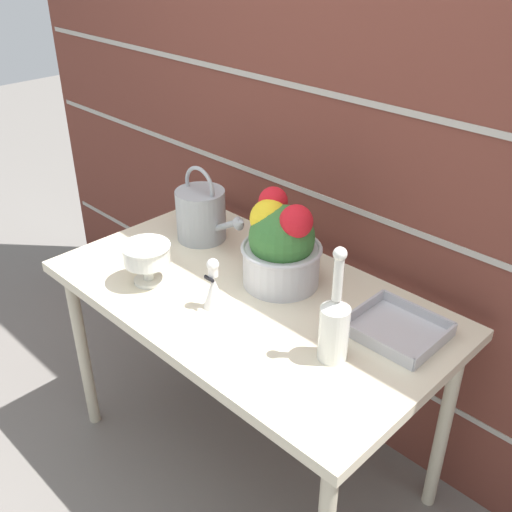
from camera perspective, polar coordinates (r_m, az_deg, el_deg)
The scene contains 9 objects.
ground_plane at distance 2.38m, azimuth -0.65°, elevation -18.59°, with size 12.00×12.00×0.00m, color slate.
brick_wall at distance 2.04m, azimuth 8.46°, elevation 10.09°, with size 3.60×0.08×2.20m.
patio_table at distance 1.93m, azimuth -0.76°, elevation -5.28°, with size 1.28×0.73×0.74m.
watering_can at distance 2.16m, azimuth -5.21°, elevation 4.04°, with size 0.32×0.18×0.28m.
crystal_pedestal_bowl at distance 1.92m, azimuth -10.38°, elevation 0.01°, with size 0.16×0.16×0.14m.
flower_planter at distance 1.87m, azimuth 2.38°, elevation 1.11°, with size 0.26×0.26×0.30m.
glass_decanter at distance 1.58m, azimuth 7.48°, elevation -6.42°, with size 0.08×0.08×0.34m.
figurine_vase at distance 1.79m, azimuth -4.04°, elevation -3.04°, with size 0.07×0.07×0.17m.
wire_tray at distance 1.76m, azimuth 13.25°, elevation -6.88°, with size 0.25×0.23×0.04m.
Camera 1 is at (1.12, -1.10, 1.78)m, focal length 42.00 mm.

